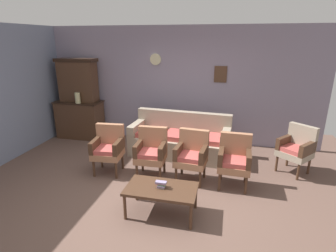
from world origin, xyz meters
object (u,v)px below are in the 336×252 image
floral_couch (180,140)px  wingback_chair_by_fireplace (297,147)px  coffee_table (161,190)px  armchair_near_couch_end (108,147)px  armchair_by_doorway (192,154)px  armchair_near_cabinet (234,158)px  side_cabinet (80,119)px  book_stack_on_table (161,184)px  vase_on_cabinet (78,98)px  armchair_row_middle (151,150)px

floral_couch → wingback_chair_by_fireplace: bearing=-7.4°
floral_couch → coffee_table: 2.10m
armchair_near_couch_end → armchair_by_doorway: (1.55, 0.05, 0.00)m
armchair_by_doorway → wingback_chair_by_fireplace: (1.85, 0.73, 0.00)m
wingback_chair_by_fireplace → coffee_table: wingback_chair_by_fireplace is taller
floral_couch → armchair_near_cabinet: size_ratio=2.37×
side_cabinet → armchair_near_cabinet: side_cabinet is taller
side_cabinet → armchair_near_cabinet: 4.11m
floral_couch → book_stack_on_table: size_ratio=13.54×
vase_on_cabinet → floral_couch: 2.69m
floral_couch → vase_on_cabinet: bearing=172.4°
armchair_near_cabinet → floral_couch: bearing=136.9°
side_cabinet → vase_on_cabinet: bearing=-59.7°
armchair_near_cabinet → side_cabinet: bearing=157.5°
floral_couch → wingback_chair_by_fireplace: 2.27m
floral_couch → armchair_by_doorway: size_ratio=2.37×
armchair_by_doorway → vase_on_cabinet: bearing=155.3°
coffee_table → book_stack_on_table: 0.10m
armchair_near_couch_end → armchair_near_cabinet: bearing=0.5°
vase_on_cabinet → wingback_chair_by_fireplace: bearing=-7.5°
armchair_near_couch_end → book_stack_on_table: 1.63m
side_cabinet → vase_on_cabinet: size_ratio=4.51×
floral_couch → armchair_near_cabinet: 1.55m
armchair_near_couch_end → armchair_near_cabinet: (2.28, 0.02, 0.00)m
armchair_near_couch_end → armchair_near_cabinet: 2.28m
wingback_chair_by_fireplace → coffee_table: (-2.12, -1.80, -0.12)m
vase_on_cabinet → coffee_table: size_ratio=0.26×
book_stack_on_table → armchair_by_doorway: bearing=75.7°
armchair_by_doorway → book_stack_on_table: 1.10m
floral_couch → armchair_by_doorway: bearing=-68.8°
armchair_by_doorway → armchair_near_cabinet: bearing=-2.2°
armchair_near_cabinet → wingback_chair_by_fireplace: 1.35m
floral_couch → armchair_row_middle: size_ratio=2.37×
armchair_by_doorway → wingback_chair_by_fireplace: same height
armchair_row_middle → armchair_by_doorway: 0.73m
wingback_chair_by_fireplace → side_cabinet: bearing=170.7°
vase_on_cabinet → coffee_table: bearing=-42.1°
armchair_row_middle → coffee_table: armchair_row_middle is taller
armchair_by_doorway → armchair_near_couch_end: bearing=-178.3°
side_cabinet → armchair_by_doorway: (3.07, -1.54, 0.03)m
armchair_row_middle → book_stack_on_table: size_ratio=5.70×
armchair_by_doorway → book_stack_on_table: bearing=-104.3°
side_cabinet → wingback_chair_by_fireplace: 4.98m
armchair_by_doorway → floral_couch: bearing=111.2°
armchair_near_couch_end → armchair_row_middle: bearing=1.9°
armchair_near_cabinet → armchair_by_doorway: bearing=177.8°
armchair_by_doorway → armchair_near_cabinet: 0.73m
vase_on_cabinet → armchair_by_doorway: vase_on_cabinet is taller
vase_on_cabinet → armchair_near_cabinet: bearing=-20.6°
vase_on_cabinet → armchair_row_middle: vase_on_cabinet is taller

